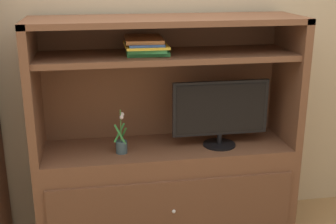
{
  "coord_description": "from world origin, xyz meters",
  "views": [
    {
      "loc": [
        -0.45,
        -2.28,
        1.8
      ],
      "look_at": [
        0.0,
        0.35,
        0.93
      ],
      "focal_mm": 47.44,
      "sensor_mm": 36.0,
      "label": 1
    }
  ],
  "objects_px": {
    "tv_monitor": "(221,111)",
    "potted_plant": "(122,144)",
    "magazine_stack": "(146,46)",
    "media_console": "(167,170)"
  },
  "relations": [
    {
      "from": "tv_monitor",
      "to": "potted_plant",
      "type": "relative_size",
      "value": 2.2
    },
    {
      "from": "tv_monitor",
      "to": "potted_plant",
      "type": "height_order",
      "value": "tv_monitor"
    },
    {
      "from": "tv_monitor",
      "to": "magazine_stack",
      "type": "height_order",
      "value": "magazine_stack"
    },
    {
      "from": "tv_monitor",
      "to": "potted_plant",
      "type": "xyz_separation_m",
      "value": [
        -0.65,
        -0.02,
        -0.17
      ]
    },
    {
      "from": "potted_plant",
      "to": "magazine_stack",
      "type": "xyz_separation_m",
      "value": [
        0.17,
        0.07,
        0.6
      ]
    },
    {
      "from": "media_console",
      "to": "tv_monitor",
      "type": "distance_m",
      "value": 0.54
    },
    {
      "from": "tv_monitor",
      "to": "potted_plant",
      "type": "bearing_deg",
      "value": -178.63
    },
    {
      "from": "media_console",
      "to": "potted_plant",
      "type": "xyz_separation_m",
      "value": [
        -0.3,
        -0.07,
        0.24
      ]
    },
    {
      "from": "tv_monitor",
      "to": "magazine_stack",
      "type": "relative_size",
      "value": 1.88
    },
    {
      "from": "potted_plant",
      "to": "magazine_stack",
      "type": "height_order",
      "value": "magazine_stack"
    }
  ]
}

